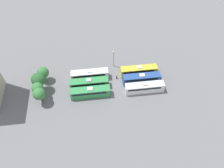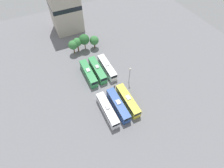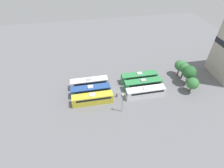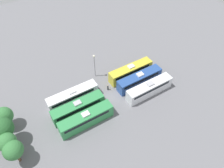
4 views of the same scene
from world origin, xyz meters
name	(u,v)px [view 1 (image 1 of 4)]	position (x,y,z in m)	size (l,w,h in m)	color
ground_plane	(116,84)	(0.00, 0.00, 0.00)	(121.80, 121.80, 0.00)	slate
bus_0	(144,87)	(-3.67, -8.12, 1.71)	(2.55, 11.83, 3.47)	silver
bus_1	(141,79)	(0.00, -8.00, 1.71)	(2.55, 11.83, 3.47)	#284C93
bus_2	(139,71)	(3.48, -7.82, 1.71)	(2.55, 11.83, 3.47)	gold
bus_3	(90,92)	(-3.46, 8.32, 1.71)	(2.55, 11.83, 3.47)	#338C4C
bus_4	(89,83)	(0.03, 8.48, 1.71)	(2.55, 11.83, 3.47)	#338C4C
bus_5	(90,75)	(3.64, 8.08, 1.71)	(2.55, 11.83, 3.47)	white
worker_person	(117,77)	(2.41, -0.47, 0.74)	(0.36, 0.36, 1.61)	#333338
light_pole	(114,56)	(8.23, -0.20, 4.72)	(0.60, 0.60, 6.83)	gray
tree_0	(39,94)	(-4.17, 22.65, 4.06)	(3.59, 3.59, 5.89)	brown
tree_1	(38,88)	(-2.26, 23.14, 4.36)	(3.43, 3.43, 6.13)	brown
tree_2	(38,80)	(0.69, 23.12, 4.80)	(4.16, 4.16, 6.90)	brown
tree_3	(43,73)	(4.55, 22.40, 3.55)	(3.66, 3.66, 5.41)	brown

